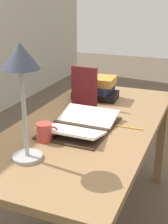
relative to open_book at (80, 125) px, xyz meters
name	(u,v)px	position (x,y,z in m)	size (l,w,h in m)	color
reading_desk	(88,137)	(0.09, -0.01, -0.11)	(1.53, 0.73, 0.73)	#937047
open_book	(80,125)	(0.00, 0.00, 0.00)	(0.45, 0.33, 0.06)	#38281E
book_stack_tall	(95,88)	(0.51, 0.10, 0.06)	(0.20, 0.31, 0.15)	black
book_standing_upright	(84,87)	(0.34, 0.12, 0.11)	(0.03, 0.17, 0.25)	maroon
reading_lamp	(21,69)	(-0.39, 0.09, 0.38)	(0.15, 0.15, 0.50)	#ADADB2
coffee_mug	(45,132)	(-0.20, 0.10, 0.03)	(0.09, 0.09, 0.09)	#B74238
pencil	(127,127)	(0.10, -0.23, -0.01)	(0.01, 0.18, 0.01)	gold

